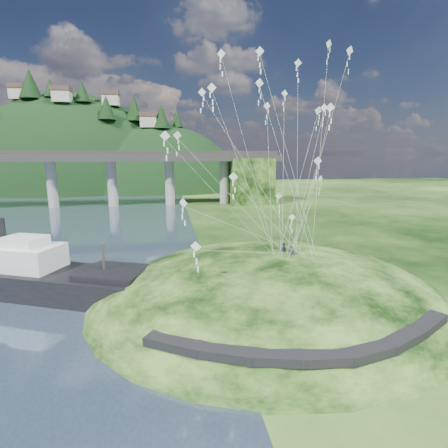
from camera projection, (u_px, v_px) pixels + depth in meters
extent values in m
plane|color=black|center=(191.00, 315.00, 31.26)|extent=(320.00, 320.00, 0.00)
ellipsoid|color=black|center=(270.00, 314.00, 34.75)|extent=(36.00, 32.00, 13.00)
cube|color=black|center=(176.00, 342.00, 22.88)|extent=(4.32, 3.62, 0.71)
cube|color=black|center=(225.00, 351.00, 21.75)|extent=(4.10, 2.97, 0.61)
cube|color=black|center=(276.00, 356.00, 21.25)|extent=(3.85, 2.37, 0.62)
cube|color=black|center=(325.00, 356.00, 21.30)|extent=(3.62, 1.83, 0.66)
cube|color=black|center=(369.00, 350.00, 21.96)|extent=(3.82, 2.27, 0.68)
cube|color=black|center=(402.00, 337.00, 23.33)|extent=(4.11, 2.97, 0.71)
cube|color=black|center=(426.00, 322.00, 25.30)|extent=(4.26, 3.43, 0.66)
cylinder|color=#999691|center=(52.00, 183.00, 92.69)|extent=(2.60, 2.60, 13.00)
cylinder|color=#999691|center=(112.00, 183.00, 95.12)|extent=(2.60, 2.60, 13.00)
cylinder|color=#999691|center=(170.00, 182.00, 97.56)|extent=(2.60, 2.60, 13.00)
cylinder|color=#999691|center=(224.00, 181.00, 100.00)|extent=(2.60, 2.60, 13.00)
cube|color=black|center=(250.00, 181.00, 101.17)|extent=(12.00, 11.00, 13.00)
ellipsoid|color=black|center=(77.00, 202.00, 148.09)|extent=(96.00, 68.00, 88.00)
ellipsoid|color=black|center=(160.00, 212.00, 146.63)|extent=(76.00, 56.00, 72.00)
cone|color=black|center=(30.00, 84.00, 126.61)|extent=(8.01, 8.01, 10.54)
cone|color=black|center=(50.00, 88.00, 127.43)|extent=(4.97, 4.97, 6.54)
cone|color=black|center=(82.00, 91.00, 127.51)|extent=(5.83, 5.83, 7.67)
cone|color=black|center=(106.00, 107.00, 125.33)|extent=(6.47, 6.47, 8.51)
cone|color=black|center=(134.00, 108.00, 133.33)|extent=(7.13, 7.13, 9.38)
cone|color=black|center=(161.00, 117.00, 130.78)|extent=(6.56, 6.56, 8.63)
cone|color=black|center=(177.00, 119.00, 137.16)|extent=(4.88, 4.88, 6.42)
cube|color=beige|center=(19.00, 94.00, 129.71)|extent=(6.00, 5.00, 4.00)
cube|color=#51362E|center=(18.00, 86.00, 129.17)|extent=(6.40, 5.40, 1.60)
cube|color=beige|center=(62.00, 97.00, 124.97)|extent=(6.00, 5.00, 4.00)
cube|color=#51362E|center=(61.00, 89.00, 124.44)|extent=(6.40, 5.40, 1.60)
cube|color=beige|center=(111.00, 101.00, 133.31)|extent=(6.00, 5.00, 4.00)
cube|color=#51362E|center=(110.00, 93.00, 132.78)|extent=(6.40, 5.40, 1.60)
cube|color=beige|center=(148.00, 122.00, 131.34)|extent=(6.00, 5.00, 4.00)
cube|color=#51362E|center=(148.00, 115.00, 130.81)|extent=(6.40, 5.40, 1.60)
cube|color=black|center=(53.00, 282.00, 35.58)|extent=(22.69, 14.15, 2.61)
cube|color=white|center=(26.00, 259.00, 35.82)|extent=(8.19, 6.81, 2.81)
cube|color=white|center=(24.00, 242.00, 35.48)|extent=(4.87, 4.34, 1.20)
cube|color=black|center=(114.00, 273.00, 33.63)|extent=(7.50, 6.97, 0.60)
cylinder|color=black|center=(2.00, 230.00, 35.83)|extent=(0.70, 0.70, 2.41)
cylinder|color=#2D2B2B|center=(103.00, 259.00, 33.60)|extent=(0.24, 0.24, 3.01)
cube|color=#3B2818|center=(142.00, 282.00, 38.17)|extent=(13.00, 4.61, 0.32)
cylinder|color=#3B2818|center=(93.00, 283.00, 38.46)|extent=(0.28, 0.28, 0.92)
cylinder|color=#3B2818|center=(117.00, 284.00, 38.33)|extent=(0.28, 0.28, 0.92)
cylinder|color=#3B2818|center=(142.00, 284.00, 38.21)|extent=(0.28, 0.28, 0.92)
cylinder|color=#3B2818|center=(167.00, 284.00, 38.09)|extent=(0.28, 0.28, 0.92)
cylinder|color=#3B2818|center=(192.00, 285.00, 37.97)|extent=(0.28, 0.28, 0.92)
imported|color=#262B33|center=(292.00, 246.00, 32.32)|extent=(0.74, 0.64, 1.72)
imported|color=#262B33|center=(283.00, 243.00, 33.42)|extent=(0.93, 0.80, 1.64)
cube|color=white|center=(320.00, 179.00, 42.72)|extent=(0.76, 0.47, 0.85)
cube|color=white|center=(320.00, 184.00, 42.84)|extent=(0.10, 0.09, 0.49)
cube|color=white|center=(320.00, 189.00, 42.96)|extent=(0.10, 0.09, 0.49)
cube|color=white|center=(320.00, 194.00, 43.08)|extent=(0.10, 0.09, 0.49)
cube|color=white|center=(183.00, 203.00, 30.69)|extent=(0.68, 0.62, 0.86)
cube|color=white|center=(183.00, 210.00, 30.81)|extent=(0.11, 0.07, 0.51)
cube|color=white|center=(184.00, 217.00, 30.93)|extent=(0.11, 0.07, 0.51)
cube|color=white|center=(184.00, 223.00, 31.05)|extent=(0.11, 0.07, 0.51)
cube|color=white|center=(292.00, 217.00, 33.94)|extent=(0.59, 0.38, 0.67)
cube|color=white|center=(292.00, 222.00, 34.04)|extent=(0.09, 0.05, 0.39)
cube|color=white|center=(292.00, 227.00, 34.13)|extent=(0.09, 0.05, 0.39)
cube|color=white|center=(291.00, 232.00, 34.22)|extent=(0.09, 0.05, 0.39)
cube|color=white|center=(233.00, 177.00, 28.39)|extent=(0.72, 0.31, 0.74)
cube|color=white|center=(233.00, 183.00, 28.50)|extent=(0.10, 0.03, 0.44)
cube|color=white|center=(233.00, 190.00, 28.61)|extent=(0.10, 0.03, 0.44)
cube|color=white|center=(233.00, 197.00, 28.71)|extent=(0.10, 0.03, 0.44)
cube|color=white|center=(298.00, 63.00, 35.98)|extent=(0.79, 0.28, 0.77)
cube|color=white|center=(298.00, 69.00, 36.09)|extent=(0.10, 0.04, 0.46)
cube|color=white|center=(298.00, 74.00, 36.20)|extent=(0.10, 0.04, 0.46)
cube|color=white|center=(297.00, 80.00, 36.31)|extent=(0.10, 0.04, 0.46)
cube|color=white|center=(165.00, 136.00, 23.17)|extent=(0.68, 0.20, 0.67)
cube|color=white|center=(165.00, 143.00, 23.27)|extent=(0.09, 0.04, 0.39)
cube|color=white|center=(166.00, 151.00, 23.36)|extent=(0.09, 0.04, 0.39)
cube|color=white|center=(166.00, 158.00, 23.46)|extent=(0.09, 0.04, 0.39)
cube|color=white|center=(329.00, 44.00, 35.98)|extent=(0.77, 0.40, 0.82)
cube|color=white|center=(328.00, 50.00, 36.09)|extent=(0.10, 0.08, 0.48)
cube|color=white|center=(328.00, 56.00, 36.21)|extent=(0.10, 0.08, 0.48)
cube|color=white|center=(328.00, 62.00, 36.33)|extent=(0.10, 0.08, 0.48)
cube|color=white|center=(177.00, 135.00, 31.65)|extent=(0.76, 0.26, 0.76)
cube|color=white|center=(177.00, 142.00, 31.76)|extent=(0.10, 0.07, 0.45)
cube|color=white|center=(178.00, 148.00, 31.87)|extent=(0.10, 0.07, 0.45)
cube|color=white|center=(178.00, 154.00, 31.98)|extent=(0.10, 0.07, 0.45)
cube|color=white|center=(318.00, 161.00, 36.27)|extent=(0.87, 0.27, 0.85)
cube|color=white|center=(317.00, 167.00, 36.39)|extent=(0.11, 0.04, 0.50)
cube|color=white|center=(317.00, 173.00, 36.51)|extent=(0.11, 0.04, 0.50)
cube|color=white|center=(317.00, 179.00, 36.63)|extent=(0.11, 0.04, 0.50)
cube|color=white|center=(330.00, 107.00, 29.53)|extent=(0.75, 0.31, 0.77)
cube|color=white|center=(330.00, 114.00, 29.64)|extent=(0.10, 0.03, 0.45)
cube|color=white|center=(330.00, 121.00, 29.75)|extent=(0.10, 0.03, 0.45)
cube|color=white|center=(329.00, 128.00, 29.86)|extent=(0.10, 0.03, 0.45)
cube|color=white|center=(260.00, 51.00, 33.67)|extent=(0.85, 0.26, 0.85)
cube|color=white|center=(260.00, 58.00, 33.79)|extent=(0.11, 0.02, 0.50)
cube|color=white|center=(260.00, 65.00, 33.91)|extent=(0.11, 0.02, 0.50)
cube|color=white|center=(259.00, 71.00, 34.03)|extent=(0.11, 0.02, 0.50)
cube|color=white|center=(202.00, 92.00, 31.10)|extent=(0.69, 0.34, 0.71)
cube|color=white|center=(202.00, 98.00, 31.21)|extent=(0.10, 0.03, 0.43)
cube|color=white|center=(202.00, 105.00, 31.31)|extent=(0.10, 0.03, 0.43)
cube|color=white|center=(202.00, 111.00, 31.41)|extent=(0.10, 0.03, 0.43)
cube|color=white|center=(221.00, 54.00, 34.40)|extent=(0.77, 0.47, 0.86)
cube|color=white|center=(221.00, 60.00, 34.52)|extent=(0.11, 0.06, 0.50)
cube|color=white|center=(221.00, 67.00, 34.64)|extent=(0.11, 0.06, 0.50)
cube|color=white|center=(221.00, 73.00, 34.76)|extent=(0.11, 0.06, 0.50)
cube|color=white|center=(196.00, 247.00, 26.18)|extent=(0.78, 0.43, 0.84)
cube|color=white|center=(196.00, 254.00, 26.30)|extent=(0.11, 0.05, 0.49)
cube|color=white|center=(196.00, 262.00, 26.41)|extent=(0.11, 0.05, 0.49)
cube|color=white|center=(196.00, 270.00, 26.53)|extent=(0.11, 0.05, 0.49)
cube|color=white|center=(324.00, 108.00, 37.64)|extent=(0.83, 0.17, 0.83)
cube|color=white|center=(324.00, 113.00, 37.76)|extent=(0.11, 0.04, 0.48)
cube|color=white|center=(324.00, 119.00, 37.87)|extent=(0.11, 0.04, 0.48)
cube|color=white|center=(323.00, 125.00, 37.99)|extent=(0.11, 0.04, 0.48)
cube|color=white|center=(318.00, 111.00, 33.73)|extent=(0.77, 0.28, 0.76)
cube|color=white|center=(318.00, 117.00, 33.84)|extent=(0.10, 0.07, 0.46)
cube|color=white|center=(318.00, 123.00, 33.95)|extent=(0.10, 0.07, 0.46)
cube|color=white|center=(317.00, 129.00, 34.06)|extent=(0.10, 0.07, 0.46)
cube|color=white|center=(267.00, 106.00, 38.58)|extent=(0.83, 0.24, 0.81)
cube|color=white|center=(267.00, 111.00, 38.70)|extent=(0.11, 0.06, 0.48)
cube|color=white|center=(267.00, 117.00, 38.81)|extent=(0.11, 0.06, 0.48)
cube|color=white|center=(267.00, 122.00, 38.93)|extent=(0.11, 0.06, 0.48)
cube|color=white|center=(259.00, 83.00, 30.82)|extent=(0.79, 0.18, 0.79)
cube|color=white|center=(259.00, 90.00, 30.93)|extent=(0.10, 0.05, 0.46)
cube|color=white|center=(259.00, 96.00, 31.04)|extent=(0.10, 0.05, 0.46)
cube|color=white|center=(259.00, 103.00, 31.15)|extent=(0.10, 0.05, 0.46)
cube|color=white|center=(284.00, 94.00, 37.40)|extent=(0.76, 0.18, 0.75)
cube|color=white|center=(284.00, 99.00, 37.51)|extent=(0.10, 0.04, 0.44)
cube|color=white|center=(284.00, 104.00, 37.61)|extent=(0.10, 0.04, 0.44)
cube|color=white|center=(284.00, 109.00, 37.72)|extent=(0.10, 0.04, 0.44)
cube|color=white|center=(212.00, 88.00, 29.95)|extent=(0.77, 0.35, 0.81)
cube|color=white|center=(212.00, 95.00, 30.06)|extent=(0.11, 0.05, 0.47)
cube|color=white|center=(212.00, 102.00, 30.17)|extent=(0.11, 0.05, 0.47)
cube|color=white|center=(212.00, 109.00, 30.29)|extent=(0.11, 0.05, 0.47)
cube|color=white|center=(279.00, 196.00, 33.82)|extent=(0.72, 0.23, 0.71)
cube|color=white|center=(279.00, 201.00, 33.92)|extent=(0.09, 0.06, 0.42)
cube|color=white|center=(278.00, 206.00, 34.02)|extent=(0.09, 0.06, 0.42)
cube|color=white|center=(278.00, 212.00, 34.12)|extent=(0.09, 0.06, 0.42)
cube|color=white|center=(350.00, 51.00, 27.32)|extent=(0.69, 0.25, 0.69)
cube|color=white|center=(349.00, 58.00, 27.41)|extent=(0.09, 0.07, 0.41)
cube|color=white|center=(349.00, 64.00, 27.51)|extent=(0.09, 0.07, 0.41)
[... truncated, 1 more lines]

